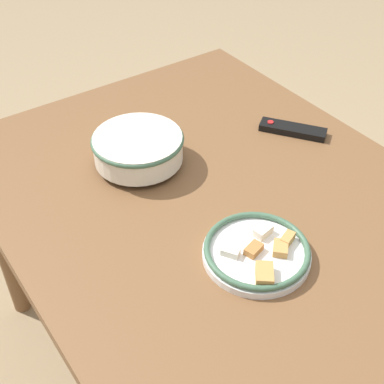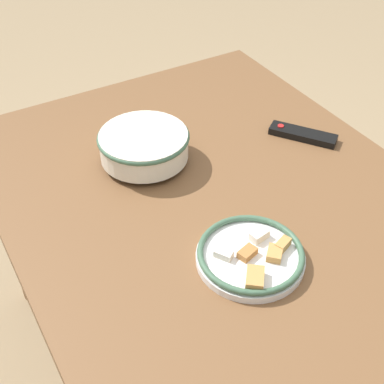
{
  "view_description": "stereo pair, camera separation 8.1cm",
  "coord_description": "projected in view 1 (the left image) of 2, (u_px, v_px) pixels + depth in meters",
  "views": [
    {
      "loc": [
        0.76,
        -0.64,
        1.63
      ],
      "look_at": [
        -0.04,
        -0.07,
        0.79
      ],
      "focal_mm": 50.0,
      "sensor_mm": 36.0,
      "label": 1
    },
    {
      "loc": [
        0.8,
        -0.57,
        1.63
      ],
      "look_at": [
        -0.04,
        -0.07,
        0.79
      ],
      "focal_mm": 50.0,
      "sensor_mm": 36.0,
      "label": 2
    }
  ],
  "objects": [
    {
      "name": "food_plate",
      "position": [
        257.0,
        252.0,
        1.18
      ],
      "size": [
        0.24,
        0.24,
        0.04
      ],
      "color": "white",
      "rests_on": "dining_table"
    },
    {
      "name": "tv_remote",
      "position": [
        293.0,
        130.0,
        1.55
      ],
      "size": [
        0.19,
        0.15,
        0.02
      ],
      "rotation": [
        0.0,
        0.0,
        2.19
      ],
      "color": "black",
      "rests_on": "dining_table"
    },
    {
      "name": "dining_table",
      "position": [
        225.0,
        226.0,
        1.37
      ],
      "size": [
        1.39,
        1.02,
        0.75
      ],
      "color": "brown",
      "rests_on": "ground_plane"
    },
    {
      "name": "ground_plane",
      "position": [
        217.0,
        368.0,
        1.81
      ],
      "size": [
        8.0,
        8.0,
        0.0
      ],
      "primitive_type": "plane",
      "color": "#9E8460"
    },
    {
      "name": "noodle_bowl",
      "position": [
        138.0,
        148.0,
        1.41
      ],
      "size": [
        0.24,
        0.24,
        0.09
      ],
      "color": "silver",
      "rests_on": "dining_table"
    }
  ]
}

